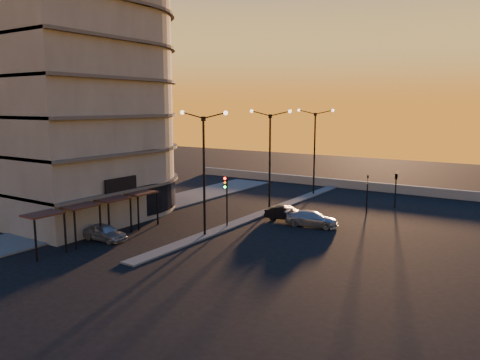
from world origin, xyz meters
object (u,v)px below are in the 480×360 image
(traffic_light_main, at_px, (226,193))
(car_sedan, at_px, (286,213))
(car_wagon, at_px, (312,219))
(streetlamp_mid, at_px, (270,152))
(car_hatchback, at_px, (104,232))

(traffic_light_main, distance_m, car_sedan, 6.21)
(traffic_light_main, distance_m, car_wagon, 7.44)
(car_sedan, xyz_separation_m, car_wagon, (2.71, -0.67, 0.02))
(streetlamp_mid, distance_m, car_sedan, 6.16)
(streetlamp_mid, distance_m, car_wagon, 8.02)
(car_sedan, distance_m, car_wagon, 2.79)
(traffic_light_main, distance_m, car_hatchback, 9.88)
(traffic_light_main, bearing_deg, car_sedan, 59.64)
(streetlamp_mid, xyz_separation_m, traffic_light_main, (0.00, -7.13, -2.70))
(car_wagon, bearing_deg, car_sedan, 65.87)
(car_hatchback, xyz_separation_m, car_sedan, (8.40, 12.89, -0.01))
(car_wagon, bearing_deg, car_hatchback, 127.54)
(car_hatchback, bearing_deg, car_wagon, -44.40)
(traffic_light_main, xyz_separation_m, car_hatchback, (-5.48, -7.90, -2.26))
(car_hatchback, bearing_deg, car_sedan, -35.21)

